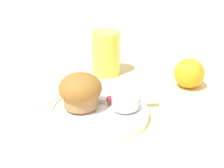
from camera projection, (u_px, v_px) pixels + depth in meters
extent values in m
plane|color=beige|center=(96.00, 110.00, 0.65)|extent=(3.00, 3.00, 0.00)
cylinder|color=white|center=(99.00, 113.00, 0.62)|extent=(0.20, 0.20, 0.01)
torus|color=white|center=(99.00, 109.00, 0.62)|extent=(0.20, 0.20, 0.01)
cylinder|color=#9E7047|center=(81.00, 98.00, 0.62)|extent=(0.07, 0.07, 0.03)
ellipsoid|color=brown|center=(80.00, 88.00, 0.61)|extent=(0.09, 0.09, 0.06)
cylinder|color=silver|center=(125.00, 102.00, 0.62)|extent=(0.05, 0.05, 0.02)
cylinder|color=beige|center=(125.00, 98.00, 0.61)|extent=(0.05, 0.05, 0.00)
sphere|color=#B7192D|center=(110.00, 99.00, 0.64)|extent=(0.01, 0.01, 0.01)
sphere|color=#B7192D|center=(116.00, 101.00, 0.63)|extent=(0.01, 0.01, 0.01)
cube|color=silver|center=(118.00, 98.00, 0.65)|extent=(0.15, 0.10, 0.00)
sphere|color=orange|center=(189.00, 73.00, 0.74)|extent=(0.07, 0.07, 0.07)
cylinder|color=#EAD14C|center=(106.00, 53.00, 0.80)|extent=(0.07, 0.07, 0.11)
cube|color=beige|center=(33.00, 94.00, 0.71)|extent=(0.12, 0.06, 0.01)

